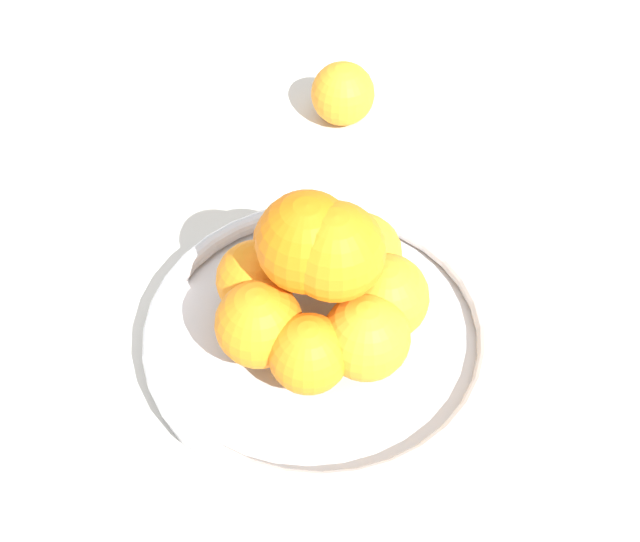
# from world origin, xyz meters

# --- Properties ---
(ground_plane) EXTENTS (4.00, 4.00, 0.00)m
(ground_plane) POSITION_xyz_m (0.00, 0.00, 0.00)
(ground_plane) COLOR beige
(fruit_bowl) EXTENTS (0.31, 0.31, 0.03)m
(fruit_bowl) POSITION_xyz_m (0.00, 0.00, 0.02)
(fruit_bowl) COLOR silver
(fruit_bowl) RESTS_ON ground_plane
(orange_pile) EXTENTS (0.18, 0.18, 0.14)m
(orange_pile) POSITION_xyz_m (0.00, 0.00, 0.09)
(orange_pile) COLOR orange
(orange_pile) RESTS_ON fruit_bowl
(stray_orange) EXTENTS (0.07, 0.07, 0.07)m
(stray_orange) POSITION_xyz_m (0.30, 0.10, 0.03)
(stray_orange) COLOR orange
(stray_orange) RESTS_ON ground_plane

